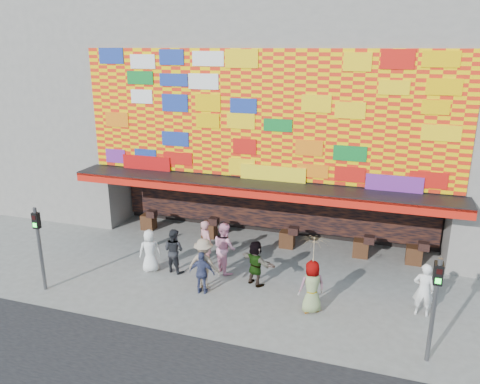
{
  "coord_description": "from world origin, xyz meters",
  "views": [
    {
      "loc": [
        4.73,
        -13.18,
        8.08
      ],
      "look_at": [
        -0.23,
        2.0,
        3.08
      ],
      "focal_mm": 35.0,
      "sensor_mm": 36.0,
      "label": 1
    }
  ],
  "objects_px": {
    "signal_left": "(39,240)",
    "ped_e": "(202,273)",
    "ped_g": "(312,287)",
    "parasol": "(314,250)",
    "ped_a": "(150,251)",
    "ped_h": "(424,290)",
    "ped_b": "(206,243)",
    "ped_c": "(174,250)",
    "ped_i": "(225,248)",
    "ped_d": "(204,264)",
    "ped_f": "(256,263)",
    "signal_right": "(435,299)"
  },
  "relations": [
    {
      "from": "signal_right",
      "to": "ped_h",
      "type": "xyz_separation_m",
      "value": [
        -0.07,
        2.32,
        -0.98
      ]
    },
    {
      "from": "ped_h",
      "to": "parasol",
      "type": "xyz_separation_m",
      "value": [
        -3.32,
        -0.87,
        1.25
      ]
    },
    {
      "from": "ped_a",
      "to": "ped_d",
      "type": "distance_m",
      "value": 2.47
    },
    {
      "from": "ped_c",
      "to": "ped_h",
      "type": "bearing_deg",
      "value": -169.27
    },
    {
      "from": "ped_d",
      "to": "ped_h",
      "type": "bearing_deg",
      "value": -171.08
    },
    {
      "from": "signal_left",
      "to": "ped_e",
      "type": "distance_m",
      "value": 5.6
    },
    {
      "from": "signal_left",
      "to": "ped_c",
      "type": "relative_size",
      "value": 1.79
    },
    {
      "from": "ped_b",
      "to": "ped_g",
      "type": "height_order",
      "value": "ped_b"
    },
    {
      "from": "ped_h",
      "to": "ped_a",
      "type": "bearing_deg",
      "value": -0.7
    },
    {
      "from": "ped_c",
      "to": "ped_f",
      "type": "bearing_deg",
      "value": -167.84
    },
    {
      "from": "ped_d",
      "to": "signal_right",
      "type": "bearing_deg",
      "value": 170.64
    },
    {
      "from": "ped_g",
      "to": "ped_h",
      "type": "xyz_separation_m",
      "value": [
        3.32,
        0.87,
        0.01
      ]
    },
    {
      "from": "signal_right",
      "to": "ped_h",
      "type": "relative_size",
      "value": 1.71
    },
    {
      "from": "ped_h",
      "to": "ped_i",
      "type": "distance_m",
      "value": 6.92
    },
    {
      "from": "ped_d",
      "to": "ped_f",
      "type": "xyz_separation_m",
      "value": [
        1.62,
        0.8,
        -0.1
      ]
    },
    {
      "from": "ped_d",
      "to": "parasol",
      "type": "height_order",
      "value": "parasol"
    },
    {
      "from": "signal_right",
      "to": "parasol",
      "type": "height_order",
      "value": "signal_right"
    },
    {
      "from": "ped_a",
      "to": "ped_h",
      "type": "relative_size",
      "value": 0.93
    },
    {
      "from": "signal_left",
      "to": "ped_a",
      "type": "height_order",
      "value": "signal_left"
    },
    {
      "from": "ped_d",
      "to": "parasol",
      "type": "xyz_separation_m",
      "value": [
        3.79,
        -0.34,
        1.21
      ]
    },
    {
      "from": "ped_b",
      "to": "ped_f",
      "type": "relative_size",
      "value": 1.1
    },
    {
      "from": "ped_e",
      "to": "parasol",
      "type": "xyz_separation_m",
      "value": [
        3.72,
        -0.0,
        1.38
      ]
    },
    {
      "from": "signal_left",
      "to": "ped_b",
      "type": "bearing_deg",
      "value": 37.35
    },
    {
      "from": "ped_c",
      "to": "ped_d",
      "type": "xyz_separation_m",
      "value": [
        1.54,
        -0.84,
        0.08
      ]
    },
    {
      "from": "ped_b",
      "to": "ped_c",
      "type": "relative_size",
      "value": 1.07
    },
    {
      "from": "ped_b",
      "to": "ped_h",
      "type": "height_order",
      "value": "ped_b"
    },
    {
      "from": "ped_e",
      "to": "ped_c",
      "type": "bearing_deg",
      "value": -41.39
    },
    {
      "from": "signal_left",
      "to": "signal_right",
      "type": "height_order",
      "value": "same"
    },
    {
      "from": "ped_c",
      "to": "ped_e",
      "type": "height_order",
      "value": "ped_c"
    },
    {
      "from": "signal_right",
      "to": "ped_g",
      "type": "relative_size",
      "value": 1.73
    },
    {
      "from": "ped_a",
      "to": "ped_b",
      "type": "xyz_separation_m",
      "value": [
        1.79,
        1.13,
        0.09
      ]
    },
    {
      "from": "ped_f",
      "to": "ped_i",
      "type": "height_order",
      "value": "ped_i"
    },
    {
      "from": "ped_i",
      "to": "parasol",
      "type": "relative_size",
      "value": 1.06
    },
    {
      "from": "ped_e",
      "to": "ped_a",
      "type": "bearing_deg",
      "value": -25.83
    },
    {
      "from": "signal_right",
      "to": "ped_d",
      "type": "distance_m",
      "value": 7.46
    },
    {
      "from": "signal_left",
      "to": "ped_g",
      "type": "distance_m",
      "value": 9.18
    },
    {
      "from": "ped_g",
      "to": "parasol",
      "type": "height_order",
      "value": "parasol"
    },
    {
      "from": "ped_h",
      "to": "ped_i",
      "type": "relative_size",
      "value": 0.91
    },
    {
      "from": "signal_left",
      "to": "ped_i",
      "type": "xyz_separation_m",
      "value": [
        5.47,
        3.21,
        -0.9
      ]
    },
    {
      "from": "ped_e",
      "to": "parasol",
      "type": "bearing_deg",
      "value": 174.61
    },
    {
      "from": "ped_d",
      "to": "ped_h",
      "type": "distance_m",
      "value": 7.13
    },
    {
      "from": "ped_a",
      "to": "parasol",
      "type": "height_order",
      "value": "parasol"
    },
    {
      "from": "ped_f",
      "to": "signal_right",
      "type": "bearing_deg",
      "value": -176.33
    },
    {
      "from": "ped_c",
      "to": "ped_f",
      "type": "relative_size",
      "value": 1.02
    },
    {
      "from": "ped_c",
      "to": "ped_i",
      "type": "relative_size",
      "value": 0.87
    },
    {
      "from": "ped_e",
      "to": "parasol",
      "type": "height_order",
      "value": "parasol"
    },
    {
      "from": "ped_g",
      "to": "parasol",
      "type": "distance_m",
      "value": 1.26
    },
    {
      "from": "ped_a",
      "to": "ped_e",
      "type": "height_order",
      "value": "ped_a"
    },
    {
      "from": "signal_right",
      "to": "ped_b",
      "type": "xyz_separation_m",
      "value": [
        -7.8,
        3.51,
        -0.96
      ]
    },
    {
      "from": "signal_left",
      "to": "ped_d",
      "type": "height_order",
      "value": "signal_left"
    }
  ]
}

